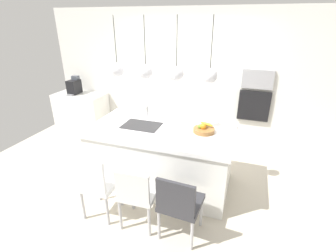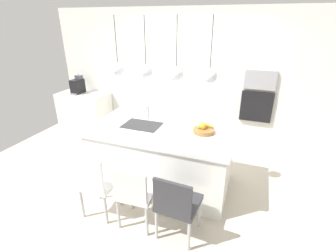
{
  "view_description": "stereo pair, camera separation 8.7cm",
  "coord_description": "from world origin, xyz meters",
  "views": [
    {
      "loc": [
        1.14,
        -3.04,
        2.38
      ],
      "look_at": [
        0.1,
        0.0,
        0.98
      ],
      "focal_mm": 26.28,
      "sensor_mm": 36.0,
      "label": 1
    },
    {
      "loc": [
        1.22,
        -3.01,
        2.38
      ],
      "look_at": [
        0.1,
        0.0,
        0.98
      ],
      "focal_mm": 26.28,
      "sensor_mm": 36.0,
      "label": 2
    }
  ],
  "objects": [
    {
      "name": "chair_far",
      "position": [
        0.56,
        -0.94,
        0.49
      ],
      "size": [
        0.48,
        0.47,
        0.86
      ],
      "color": "#333338",
      "rests_on": "ground"
    },
    {
      "name": "faucet",
      "position": [
        -0.32,
        0.21,
        1.07
      ],
      "size": [
        0.02,
        0.17,
        0.22
      ],
      "color": "silver",
      "rests_on": "kitchen_island"
    },
    {
      "name": "floor",
      "position": [
        0.0,
        0.0,
        0.0
      ],
      "size": [
        6.6,
        6.6,
        0.0
      ],
      "primitive_type": "plane",
      "color": "beige",
      "rests_on": "ground"
    },
    {
      "name": "back_wall",
      "position": [
        0.0,
        1.65,
        1.3
      ],
      "size": [
        6.0,
        0.1,
        2.6
      ],
      "primitive_type": "cube",
      "color": "silver",
      "rests_on": "ground"
    },
    {
      "name": "chair_near",
      "position": [
        -0.51,
        -0.94,
        0.51
      ],
      "size": [
        0.42,
        0.45,
        0.9
      ],
      "color": "white",
      "rests_on": "ground"
    },
    {
      "name": "oven",
      "position": [
        1.25,
        1.58,
        0.9
      ],
      "size": [
        0.56,
        0.08,
        0.56
      ],
      "primitive_type": "cube",
      "color": "black",
      "rests_on": "back_wall"
    },
    {
      "name": "pendant_light_right",
      "position": [
        0.65,
        0.0,
        1.74
      ],
      "size": [
        0.19,
        0.19,
        0.79
      ],
      "color": "silver"
    },
    {
      "name": "sink_basin",
      "position": [
        -0.32,
        0.0,
        0.92
      ],
      "size": [
        0.56,
        0.4,
        0.02
      ],
      "primitive_type": "cube",
      "color": "#2D2D30",
      "rests_on": "kitchen_island"
    },
    {
      "name": "coffee_machine",
      "position": [
        -2.51,
        1.28,
        1.03
      ],
      "size": [
        0.2,
        0.35,
        0.38
      ],
      "color": "black",
      "rests_on": "side_counter"
    },
    {
      "name": "microwave",
      "position": [
        1.25,
        1.58,
        1.4
      ],
      "size": [
        0.54,
        0.08,
        0.34
      ],
      "primitive_type": "cube",
      "color": "#9E9EA3",
      "rests_on": "back_wall"
    },
    {
      "name": "kitchen_island",
      "position": [
        0.0,
        0.0,
        0.47
      ],
      "size": [
        2.09,
        1.12,
        0.93
      ],
      "color": "white",
      "rests_on": "ground"
    },
    {
      "name": "pendant_light_center_left",
      "position": [
        -0.22,
        0.0,
        1.74
      ],
      "size": [
        0.19,
        0.19,
        0.79
      ],
      "color": "silver"
    },
    {
      "name": "chair_middle",
      "position": [
        0.04,
        -0.94,
        0.5
      ],
      "size": [
        0.45,
        0.45,
        0.85
      ],
      "color": "silver",
      "rests_on": "ground"
    },
    {
      "name": "side_counter",
      "position": [
        -2.4,
        1.28,
        0.43
      ],
      "size": [
        1.1,
        0.6,
        0.87
      ],
      "primitive_type": "cube",
      "color": "white",
      "rests_on": "ground"
    },
    {
      "name": "pendant_light_left",
      "position": [
        -0.65,
        0.0,
        1.74
      ],
      "size": [
        0.19,
        0.19,
        0.79
      ],
      "color": "silver"
    },
    {
      "name": "fruit_bowl",
      "position": [
        0.6,
        0.07,
        0.97
      ],
      "size": [
        0.3,
        0.3,
        0.14
      ],
      "color": "#9E6B38",
      "rests_on": "kitchen_island"
    },
    {
      "name": "pendant_light_center_right",
      "position": [
        0.22,
        0.0,
        1.74
      ],
      "size": [
        0.19,
        0.19,
        0.79
      ],
      "color": "silver"
    }
  ]
}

